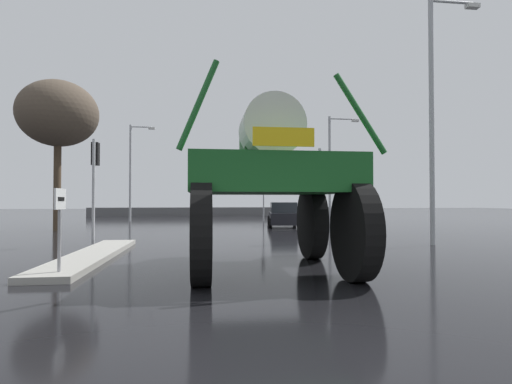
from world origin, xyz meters
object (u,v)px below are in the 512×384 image
sedan_ahead (283,215)px  traffic_signal_far_left (263,184)px  traffic_signal_far_right (198,185)px  streetlight_far_right (332,163)px  traffic_signal_near_right (319,174)px  streetlight_near_right (435,107)px  streetlight_far_left (132,167)px  bare_tree_left (58,114)px  traffic_signal_near_left (95,168)px  lane_arrow_sign (60,214)px  oversize_sprayer (267,184)px

sedan_ahead → traffic_signal_far_left: size_ratio=1.06×
traffic_signal_far_right → streetlight_far_right: streetlight_far_right is taller
traffic_signal_near_right → streetlight_near_right: (4.00, -1.54, 2.41)m
streetlight_far_left → bare_tree_left: bare_tree_left is taller
traffic_signal_near_left → traffic_signal_near_right: (8.49, 0.00, -0.15)m
lane_arrow_sign → streetlight_far_right: (12.08, 18.90, 2.97)m
lane_arrow_sign → traffic_signal_near_right: bearing=41.1°
streetlight_near_right → streetlight_far_right: streetlight_near_right is taller
traffic_signal_far_right → streetlight_near_right: 20.06m
streetlight_far_left → traffic_signal_far_right: bearing=-7.6°
traffic_signal_near_left → streetlight_near_right: size_ratio=0.42×
streetlight_far_right → lane_arrow_sign: bearing=-122.6°
oversize_sprayer → streetlight_near_right: streetlight_near_right is taller
sedan_ahead → bare_tree_left: (-12.78, -2.07, 5.58)m
lane_arrow_sign → oversize_sprayer: size_ratio=0.33×
traffic_signal_near_left → streetlight_near_right: streetlight_near_right is taller
lane_arrow_sign → oversize_sprayer: 4.57m
traffic_signal_far_left → bare_tree_left: bare_tree_left is taller
lane_arrow_sign → streetlight_far_left: (-2.60, 23.47, 2.89)m
oversize_sprayer → streetlight_far_left: 24.08m
traffic_signal_near_right → streetlight_near_right: bearing=-21.1°
traffic_signal_near_left → traffic_signal_near_right: 8.49m
traffic_signal_far_right → traffic_signal_near_right: bearing=-73.0°
sedan_ahead → streetlight_near_right: bearing=-154.8°
traffic_signal_far_right → traffic_signal_near_left: bearing=-102.2°
traffic_signal_near_right → streetlight_far_left: (-10.09, 16.94, 1.56)m
traffic_signal_near_right → streetlight_far_left: streetlight_far_left is taller
streetlight_near_right → streetlight_far_right: (0.60, 13.91, -0.77)m
sedan_ahead → traffic_signal_near_left: 13.17m
traffic_signal_near_right → traffic_signal_far_right: traffic_signal_far_right is taller
streetlight_far_left → streetlight_far_right: 15.38m
oversize_sprayer → sedan_ahead: 15.85m
traffic_signal_near_right → streetlight_far_right: 13.30m
traffic_signal_far_left → streetlight_far_right: bearing=-41.3°
streetlight_far_right → traffic_signal_far_left: bearing=138.7°
traffic_signal_far_right → streetlight_near_right: bearing=-63.3°
traffic_signal_near_right → bare_tree_left: (-12.35, 7.38, 3.61)m
oversize_sprayer → streetlight_far_right: (7.60, 18.33, 2.29)m
oversize_sprayer → streetlight_far_left: streetlight_far_left is taller
lane_arrow_sign → oversize_sprayer: bearing=7.1°
lane_arrow_sign → traffic_signal_far_left: size_ratio=0.43×
traffic_signal_near_right → streetlight_near_right: 4.92m
lane_arrow_sign → streetlight_far_left: 23.79m
streetlight_far_left → traffic_signal_near_left: bearing=-84.6°
sedan_ahead → traffic_signal_far_right: bearing=45.6°
traffic_signal_far_left → streetlight_near_right: size_ratio=0.44×
lane_arrow_sign → streetlight_near_right: 13.07m
traffic_signal_near_left → streetlight_near_right: bearing=-7.0°
traffic_signal_near_left → bare_tree_left: (-3.86, 7.39, 3.46)m
traffic_signal_far_left → streetlight_near_right: 18.33m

